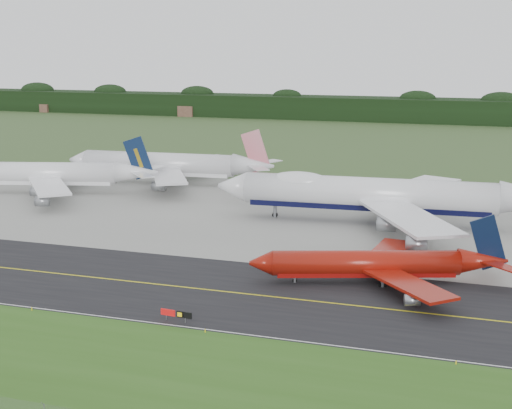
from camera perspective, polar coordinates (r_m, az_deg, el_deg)
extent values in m
plane|color=#2F441F|center=(117.87, -0.87, -6.47)|extent=(600.00, 600.00, 0.00)
cube|color=#2D5418|center=(87.86, -8.31, -13.50)|extent=(400.00, 30.00, 0.01)
cube|color=black|center=(114.29, -1.51, -7.08)|extent=(400.00, 32.00, 0.02)
cube|color=gray|center=(165.15, 4.73, -0.94)|extent=(400.00, 78.00, 0.01)
cube|color=gold|center=(114.29, -1.51, -7.07)|extent=(400.00, 0.40, 0.00)
cube|color=silver|center=(100.74, -4.43, -9.88)|extent=(400.00, 0.25, 0.00)
cube|color=black|center=(383.70, 12.33, 7.40)|extent=(700.00, 24.00, 12.00)
cylinder|color=white|center=(158.87, 8.93, 0.91)|extent=(55.40, 10.15, 7.00)
cube|color=black|center=(159.34, 8.90, 0.11)|extent=(52.55, 8.25, 2.45)
cone|color=white|center=(164.53, -1.87, 1.45)|extent=(7.28, 7.38, 7.00)
ellipsoid|color=white|center=(160.60, 3.47, 1.86)|extent=(14.59, 6.76, 4.46)
cube|color=white|center=(143.36, 12.11, -0.99)|extent=(23.54, 32.16, 0.60)
cube|color=white|center=(173.84, 12.55, 1.35)|extent=(20.77, 32.64, 0.60)
cylinder|color=gray|center=(144.66, 10.39, -1.57)|extent=(3.98, 3.15, 2.94)
cylinder|color=gray|center=(173.71, 11.10, 0.76)|extent=(3.98, 3.15, 2.94)
cylinder|color=gray|center=(131.30, 12.72, -3.12)|extent=(3.98, 3.15, 2.94)
cylinder|color=gray|center=(186.80, 13.28, 1.48)|extent=(3.98, 3.15, 2.94)
cylinder|color=black|center=(163.38, 1.53, -0.83)|extent=(1.29, 0.64, 1.26)
cylinder|color=slate|center=(155.75, 10.35, -1.05)|extent=(1.03, 1.03, 4.68)
cylinder|color=black|center=(156.15, 10.33, -1.66)|extent=(1.29, 0.70, 1.26)
cylinder|color=slate|center=(163.23, 10.55, -0.44)|extent=(1.03, 1.03, 4.68)
cylinder|color=black|center=(163.62, 10.52, -1.02)|extent=(1.29, 0.70, 1.26)
cylinder|color=maroon|center=(119.48, 8.77, -4.64)|extent=(30.62, 13.46, 4.17)
cube|color=maroon|center=(119.88, 8.75, -5.26)|extent=(28.83, 12.00, 1.46)
cone|color=maroon|center=(117.99, 0.40, -4.71)|extent=(4.95, 5.16, 4.17)
cone|color=maroon|center=(123.97, 17.73, -4.31)|extent=(9.03, 6.48, 4.17)
cube|color=maroon|center=(112.66, 12.11, -6.23)|extent=(15.77, 16.36, 0.47)
cube|color=maroon|center=(128.69, 10.49, -3.79)|extent=(7.64, 17.73, 0.47)
cube|color=black|center=(123.31, 18.08, -2.91)|extent=(6.37, 2.35, 9.50)
cylinder|color=gray|center=(109.19, 12.38, -7.49)|extent=(2.71, 2.37, 1.75)
cylinder|color=gray|center=(132.83, 10.02, -3.77)|extent=(2.71, 2.37, 1.75)
cylinder|color=black|center=(119.12, 3.12, -6.09)|extent=(0.82, 0.55, 0.75)
cylinder|color=slate|center=(118.45, 10.09, -6.02)|extent=(0.74, 0.74, 2.15)
cylinder|color=black|center=(118.67, 10.08, -6.34)|extent=(0.83, 0.59, 0.75)
cylinder|color=slate|center=(122.74, 9.71, -5.34)|extent=(0.74, 0.74, 2.15)
cylinder|color=black|center=(122.95, 9.70, -5.65)|extent=(0.83, 0.59, 0.75)
cylinder|color=white|center=(199.10, -17.17, 2.43)|extent=(42.98, 16.46, 5.77)
cube|color=white|center=(199.42, -17.13, 1.90)|extent=(40.54, 14.52, 2.02)
cone|color=white|center=(191.45, -9.52, 2.57)|extent=(12.42, 8.45, 5.77)
cube|color=white|center=(184.80, -16.22, 1.43)|extent=(22.34, 24.69, 0.51)
cube|color=white|center=(208.80, -13.96, 2.79)|extent=(12.22, 26.62, 0.51)
cube|color=#0D1D3D|center=(190.71, -9.37, 3.69)|extent=(7.93, 2.49, 11.64)
cylinder|color=gray|center=(186.73, -17.11, 0.99)|extent=(3.66, 3.14, 2.42)
cylinder|color=gray|center=(209.54, -14.86, 2.33)|extent=(3.66, 3.14, 2.42)
cylinder|color=gray|center=(174.71, -16.73, 0.25)|extent=(3.66, 3.14, 2.42)
cylinder|color=gray|center=(218.58, -12.69, 2.86)|extent=(3.66, 3.14, 2.42)
cylinder|color=slate|center=(195.63, -16.47, 1.25)|extent=(0.99, 0.99, 3.65)
cylinder|color=black|center=(195.88, -16.44, 0.87)|extent=(1.14, 0.77, 1.04)
cylinder|color=slate|center=(201.52, -15.88, 1.60)|extent=(0.99, 0.99, 3.65)
cylinder|color=black|center=(201.76, -15.86, 1.24)|extent=(1.14, 0.77, 1.04)
cylinder|color=silver|center=(205.79, -7.81, 3.29)|extent=(44.66, 9.06, 6.16)
cube|color=white|center=(206.12, -7.80, 2.74)|extent=(42.34, 7.38, 2.16)
cone|color=silver|center=(216.15, -13.99, 3.47)|extent=(5.94, 6.51, 6.16)
cone|color=silver|center=(197.21, -0.21, 3.14)|extent=(12.08, 6.92, 6.16)
cube|color=silver|center=(191.52, -7.03, 2.30)|extent=(19.25, 26.12, 0.55)
cube|color=silver|center=(215.11, -4.64, 3.47)|extent=(16.66, 26.58, 0.55)
cube|color=red|center=(196.44, -0.01, 4.28)|extent=(8.51, 1.05, 12.25)
cylinder|color=gray|center=(186.39, -7.78, 1.47)|extent=(3.53, 2.80, 2.59)
cylinder|color=gray|center=(221.18, -4.22, 3.29)|extent=(3.53, 2.80, 2.59)
cylinder|color=black|center=(213.38, -11.99, 2.05)|extent=(1.14, 0.57, 1.11)
cylinder|color=slate|center=(202.05, -7.20, 2.04)|extent=(0.92, 0.92, 3.89)
cylinder|color=black|center=(202.30, -7.19, 1.66)|extent=(1.14, 0.63, 1.11)
cylinder|color=slate|center=(208.28, -6.53, 2.38)|extent=(0.92, 0.92, 3.89)
cylinder|color=black|center=(208.53, -6.52, 2.00)|extent=(1.14, 0.63, 1.11)
cylinder|color=slate|center=(104.24, -7.19, -8.96)|extent=(0.12, 0.12, 0.72)
cylinder|color=slate|center=(102.86, -5.68, -9.22)|extent=(0.12, 0.12, 0.72)
cube|color=#A30C0C|center=(103.80, -7.06, -8.56)|extent=(2.26, 0.36, 0.92)
cube|color=black|center=(102.92, -6.10, -8.73)|extent=(1.03, 0.27, 0.92)
cube|color=black|center=(102.38, -5.49, -8.83)|extent=(1.24, 0.28, 0.92)
cylinder|color=yellow|center=(112.04, -17.50, -7.97)|extent=(0.16, 0.16, 0.50)
cylinder|color=yellow|center=(99.44, -4.09, -10.04)|extent=(0.16, 0.16, 0.50)
cylinder|color=yellow|center=(93.34, 15.72, -12.07)|extent=(0.16, 0.16, 0.50)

